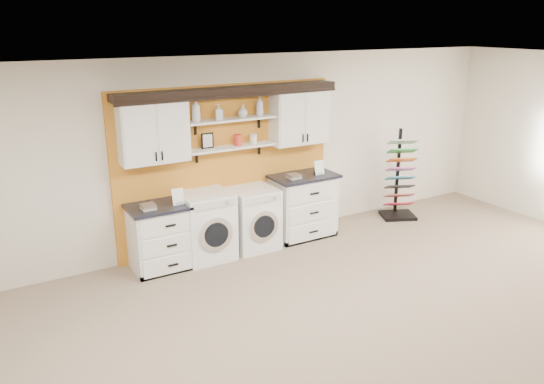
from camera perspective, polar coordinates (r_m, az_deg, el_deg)
ceiling at (r=4.32m, az=18.31°, el=11.20°), size 10.00×10.00×0.00m
wall_back at (r=7.80m, az=-4.98°, el=4.17°), size 10.00×0.00×10.00m
accent_panel at (r=7.82m, az=-4.83°, el=2.70°), size 3.40×0.07×2.40m
upper_cabinet_left at (r=7.11m, az=-12.66°, el=6.43°), size 0.90×0.35×0.84m
upper_cabinet_right at (r=8.06m, az=2.92°, el=8.15°), size 0.90×0.35×0.84m
shelf_lower at (r=7.59m, az=-4.35°, el=4.82°), size 1.32×0.28×0.03m
shelf_upper at (r=7.51m, az=-4.42°, el=7.80°), size 1.32×0.28×0.03m
crown_molding at (r=7.47m, az=-4.54°, el=10.82°), size 3.30×0.41×0.13m
picture_frame at (r=7.47m, az=-6.96°, el=5.50°), size 0.18×0.02×0.22m
canister_red at (r=7.61m, az=-3.69°, el=5.61°), size 0.11×0.11×0.16m
canister_cream at (r=7.73m, az=-2.02°, el=5.74°), size 0.10×0.10×0.14m
base_cabinet_left at (r=7.38m, az=-11.55°, el=-4.67°), size 0.93×0.66×0.91m
base_cabinet_right at (r=8.29m, az=3.34°, el=-1.47°), size 1.02×0.66×1.00m
washer at (r=7.56m, az=-7.08°, el=-3.61°), size 0.69×0.71×0.97m
dryer at (r=7.87m, az=-2.07°, el=-2.82°), size 0.66×0.71×0.92m
sample_rack at (r=9.34m, az=13.51°, el=0.30°), size 0.70×0.65×1.52m
soap_bottle_a at (r=7.28m, az=-8.19°, el=8.72°), size 0.15×0.15×0.32m
soap_bottle_b at (r=7.42m, az=-5.74°, el=8.59°), size 0.12×0.12×0.22m
soap_bottle_c at (r=7.58m, az=-3.17°, el=8.69°), size 0.16×0.16×0.17m
soap_bottle_d at (r=7.70m, az=-1.33°, el=9.25°), size 0.13×0.13×0.28m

